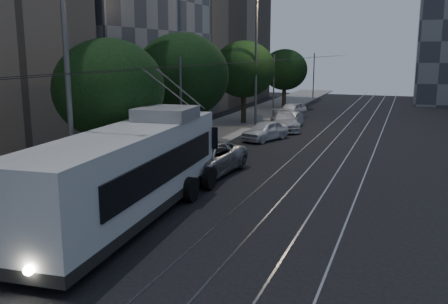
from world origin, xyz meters
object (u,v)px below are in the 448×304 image
streetlamp_near (76,69)px  car_white_c (290,120)px  trolleybus (131,171)px  pickup_silver (204,159)px  car_white_b (284,121)px  car_white_d (291,111)px  streetlamp_far (261,47)px  car_white_a (265,130)px

streetlamp_near → car_white_c: bearing=85.3°
trolleybus → car_white_c: bearing=84.2°
pickup_silver → car_white_b: bearing=93.1°
pickup_silver → car_white_c: bearing=93.0°
car_white_b → car_white_d: size_ratio=1.15×
car_white_d → streetlamp_far: 9.11m
car_white_d → streetlamp_near: (-1.00, -30.72, 4.91)m
trolleybus → car_white_d: (-0.68, 30.01, -1.05)m
car_white_d → streetlamp_far: (-0.97, -6.94, 5.82)m
car_white_b → car_white_c: bearing=70.0°
pickup_silver → streetlamp_near: 9.35m
car_white_b → streetlamp_near: 24.40m
car_white_a → car_white_c: car_white_a is taller
trolleybus → car_white_c: (0.42, 24.68, -1.18)m
car_white_a → streetlamp_far: bearing=130.1°
pickup_silver → car_white_b: size_ratio=1.15×
trolleybus → streetlamp_near: 4.27m
trolleybus → car_white_b: trolleybus is taller
car_white_b → streetlamp_near: size_ratio=0.56×
car_white_a → car_white_d: 11.94m
car_white_a → car_white_b: bearing=107.7°
car_white_c → car_white_d: (-1.10, 5.33, 0.14)m
car_white_b → car_white_c: size_ratio=1.35×
pickup_silver → streetlamp_far: (-1.69, 15.97, 5.76)m
trolleybus → car_white_a: bearing=84.6°
streetlamp_near → streetlamp_far: (0.02, 23.78, 0.91)m
car_white_a → car_white_c: bearing=107.7°
streetlamp_near → streetlamp_far: 23.80m
trolleybus → car_white_d: bearing=86.5°
car_white_a → streetlamp_near: streetlamp_near is taller
streetlamp_near → streetlamp_far: bearing=89.9°
car_white_d → streetlamp_near: 31.13m
car_white_c → streetlamp_near: 25.97m
trolleybus → streetlamp_near: (-1.67, -0.71, 3.86)m
car_white_b → streetlamp_far: bearing=162.9°
car_white_b → car_white_c: 1.58m
pickup_silver → car_white_a: bearing=93.5°
car_white_c → streetlamp_near: bearing=-91.5°
car_white_b → streetlamp_far: (-2.02, -0.03, 5.84)m
trolleybus → car_white_b: 23.13m
car_white_a → car_white_b: car_white_b is taller
car_white_d → car_white_c: bearing=-70.3°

